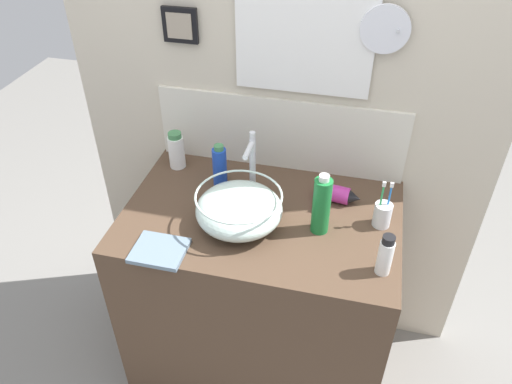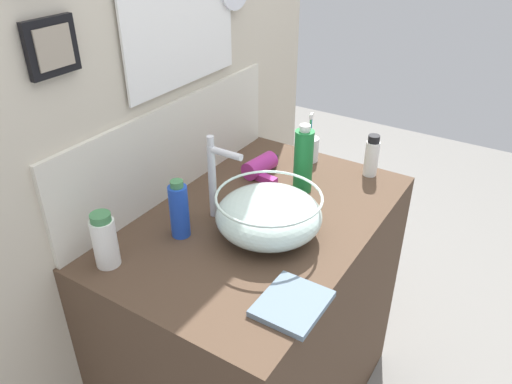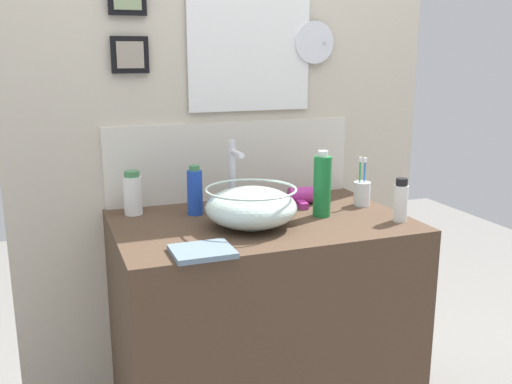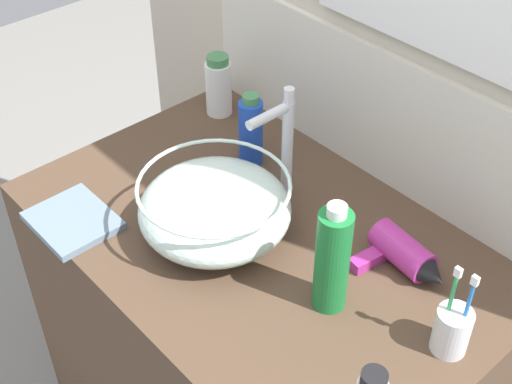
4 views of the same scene
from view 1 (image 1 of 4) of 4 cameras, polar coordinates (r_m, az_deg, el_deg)
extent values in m
plane|color=gray|center=(2.50, 0.44, -18.50)|extent=(6.00, 6.00, 0.00)
cube|color=#4C3828|center=(2.14, 0.50, -11.79)|extent=(1.01, 0.66, 0.90)
cube|color=beige|center=(1.97, 3.05, 10.27)|extent=(1.68, 0.06, 2.35)
cube|color=beige|center=(1.99, 2.72, 6.62)|extent=(0.99, 0.02, 0.31)
cube|color=white|center=(1.81, 5.57, 17.57)|extent=(0.43, 0.01, 0.37)
cube|color=white|center=(1.80, 5.54, 17.49)|extent=(0.49, 0.01, 0.43)
cylinder|color=silver|center=(1.76, 14.55, 17.56)|extent=(0.16, 0.01, 0.16)
cylinder|color=silver|center=(1.78, 15.94, 17.50)|extent=(0.01, 0.06, 0.01)
cube|color=black|center=(1.92, -8.67, 18.33)|extent=(0.13, 0.02, 0.13)
cube|color=gray|center=(1.91, -8.77, 18.24)|extent=(0.09, 0.01, 0.09)
ellipsoid|color=silver|center=(1.74, -1.95, -2.04)|extent=(0.31, 0.31, 0.13)
torus|color=silver|center=(1.70, -1.99, -0.42)|extent=(0.30, 0.30, 0.01)
torus|color=#B2B7BC|center=(1.78, -1.90, -3.59)|extent=(0.11, 0.11, 0.01)
cylinder|color=silver|center=(1.86, -0.39, 2.93)|extent=(0.02, 0.02, 0.24)
cylinder|color=silver|center=(1.76, -0.82, 4.87)|extent=(0.02, 0.11, 0.02)
cylinder|color=silver|center=(1.79, -0.41, 6.43)|extent=(0.02, 0.02, 0.03)
cylinder|color=#B22D8C|center=(1.89, 8.68, -0.10)|extent=(0.14, 0.08, 0.06)
cone|color=black|center=(1.88, 11.17, -0.67)|extent=(0.05, 0.06, 0.05)
cube|color=#B22D8C|center=(1.87, 7.29, -1.25)|extent=(0.04, 0.09, 0.02)
cylinder|color=silver|center=(1.81, 14.24, -2.55)|extent=(0.06, 0.06, 0.09)
cylinder|color=blue|center=(1.79, 14.82, -1.49)|extent=(0.01, 0.01, 0.16)
cube|color=white|center=(1.74, 15.28, 0.78)|extent=(0.01, 0.01, 0.02)
cylinder|color=green|center=(1.78, 14.00, -1.50)|extent=(0.01, 0.01, 0.17)
cube|color=white|center=(1.73, 14.45, 0.86)|extent=(0.01, 0.01, 0.02)
cylinder|color=blue|center=(1.93, -4.16, 2.84)|extent=(0.05, 0.05, 0.16)
cylinder|color=#3F7F4C|center=(1.88, -4.28, 5.08)|extent=(0.04, 0.04, 0.02)
cylinder|color=#197233|center=(1.71, 7.48, -1.60)|extent=(0.06, 0.06, 0.21)
cylinder|color=silver|center=(1.64, 7.80, 1.59)|extent=(0.03, 0.03, 0.02)
cylinder|color=white|center=(2.06, -9.07, 4.54)|extent=(0.06, 0.06, 0.14)
cylinder|color=#3F7F4C|center=(2.02, -9.28, 6.42)|extent=(0.05, 0.05, 0.02)
cylinder|color=white|center=(1.62, 14.51, -7.26)|extent=(0.05, 0.05, 0.13)
cylinder|color=black|center=(1.57, 14.93, -5.30)|extent=(0.04, 0.04, 0.03)
cube|color=slate|center=(1.71, -10.99, -6.59)|extent=(0.18, 0.15, 0.02)
camera|label=2|loc=(1.59, -50.39, 12.59)|focal=35.00mm
camera|label=3|loc=(1.24, -77.36, -28.72)|focal=40.00mm
camera|label=4|loc=(0.82, 49.87, 12.03)|focal=50.00mm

